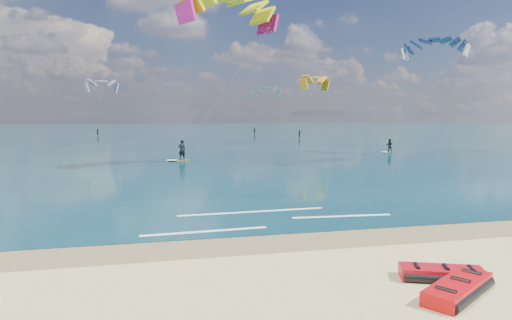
{
  "coord_description": "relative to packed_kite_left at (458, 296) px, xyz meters",
  "views": [
    {
      "loc": [
        -3.12,
        -12.45,
        4.63
      ],
      "look_at": [
        1.56,
        8.0,
        2.5
      ],
      "focal_mm": 32.0,
      "sensor_mm": 36.0,
      "label": 1
    }
  ],
  "objects": [
    {
      "name": "shoreline_foam",
      "position": [
        -2.76,
        9.33,
        0.05
      ],
      "size": [
        11.11,
        3.6,
        0.01
      ],
      "color": "white",
      "rests_on": "ground"
    },
    {
      "name": "packed_kite_left",
      "position": [
        0.0,
        0.0,
        0.0
      ],
      "size": [
        3.08,
        2.58,
        0.44
      ],
      "primitive_type": null,
      "rotation": [
        0.0,
        0.0,
        0.57
      ],
      "color": "red",
      "rests_on": "ground"
    },
    {
      "name": "packed_kite_mid",
      "position": [
        0.28,
        1.09,
        0.0
      ],
      "size": [
        2.7,
        1.97,
        0.42
      ],
      "primitive_type": null,
      "rotation": [
        0.0,
        0.0,
        -0.38
      ],
      "color": "#B60C17",
      "rests_on": "ground"
    },
    {
      "name": "wet_sand_strip",
      "position": [
        -4.42,
        5.66,
        0.0
      ],
      "size": [
        320.0,
        2.4,
        0.01
      ],
      "primitive_type": "cube",
      "color": "olive",
      "rests_on": "ground"
    },
    {
      "name": "sea",
      "position": [
        -4.42,
        106.66,
        0.02
      ],
      "size": [
        320.0,
        200.0,
        0.04
      ],
      "primitive_type": "cube",
      "color": "#082830",
      "rests_on": "ground"
    },
    {
      "name": "ground",
      "position": [
        -4.42,
        42.66,
        0.0
      ],
      "size": [
        320.0,
        320.0,
        0.0
      ],
      "primitive_type": "plane",
      "color": "tan",
      "rests_on": "ground"
    },
    {
      "name": "kitesurfer_main",
      "position": [
        -2.77,
        31.47,
        8.19
      ],
      "size": [
        11.31,
        10.73,
        15.92
      ],
      "rotation": [
        0.0,
        0.0,
        0.52
      ],
      "color": "gold",
      "rests_on": "sea"
    },
    {
      "name": "kitesurfer_far",
      "position": [
        21.64,
        37.31,
        7.36
      ],
      "size": [
        8.68,
        7.28,
        14.08
      ],
      "rotation": [
        0.0,
        0.0,
        0.16
      ],
      "color": "#ACD41F",
      "rests_on": "sea"
    },
    {
      "name": "distant_kites",
      "position": [
        -13.32,
        80.93,
        5.72
      ],
      "size": [
        69.52,
        38.99,
        14.36
      ],
      "color": "#989AA1",
      "rests_on": "ground"
    }
  ]
}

